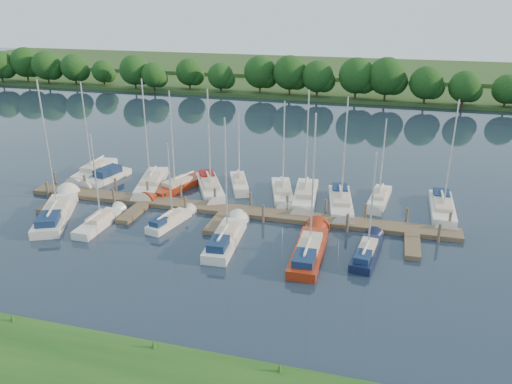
% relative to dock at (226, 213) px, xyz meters
% --- Properties ---
extents(ground, '(260.00, 260.00, 0.00)m').
position_rel_dock_xyz_m(ground, '(0.00, -7.31, -0.20)').
color(ground, '#1A2634').
rests_on(ground, ground).
extents(dock, '(40.00, 6.00, 0.40)m').
position_rel_dock_xyz_m(dock, '(0.00, 0.00, 0.00)').
color(dock, '#4F3F2C').
rests_on(dock, ground).
extents(mooring_pilings, '(38.24, 2.84, 2.00)m').
position_rel_dock_xyz_m(mooring_pilings, '(0.00, 1.13, 0.40)').
color(mooring_pilings, '#473D33').
rests_on(mooring_pilings, ground).
extents(far_shore, '(180.00, 30.00, 0.60)m').
position_rel_dock_xyz_m(far_shore, '(0.00, 67.69, 0.10)').
color(far_shore, '#264219').
rests_on(far_shore, ground).
extents(distant_hill, '(220.00, 40.00, 1.40)m').
position_rel_dock_xyz_m(distant_hill, '(0.00, 92.69, 0.50)').
color(distant_hill, '#344F22').
rests_on(distant_hill, ground).
extents(treeline, '(146.29, 10.42, 8.27)m').
position_rel_dock_xyz_m(treeline, '(2.43, 54.89, 3.76)').
color(treeline, '#38281C').
rests_on(treeline, ground).
extents(sailboat_n_0, '(2.34, 8.17, 10.56)m').
position_rel_dock_xyz_m(sailboat_n_0, '(-17.35, 6.28, 0.09)').
color(sailboat_n_0, silver).
rests_on(sailboat_n_0, ground).
extents(motorboat, '(2.92, 6.28, 1.71)m').
position_rel_dock_xyz_m(motorboat, '(-14.97, 5.05, 0.15)').
color(motorboat, silver).
rests_on(motorboat, ground).
extents(sailboat_n_2, '(4.01, 9.09, 11.45)m').
position_rel_dock_xyz_m(sailboat_n_2, '(-9.59, 4.50, 0.08)').
color(sailboat_n_2, silver).
rests_on(sailboat_n_2, ground).
extents(sailboat_n_3, '(4.11, 8.15, 10.39)m').
position_rel_dock_xyz_m(sailboat_n_3, '(-6.75, 4.57, 0.07)').
color(sailboat_n_3, maroon).
rests_on(sailboat_n_3, ground).
extents(sailboat_n_4, '(5.28, 8.06, 10.68)m').
position_rel_dock_xyz_m(sailboat_n_4, '(-3.34, 5.08, 0.12)').
color(sailboat_n_4, silver).
rests_on(sailboat_n_4, ground).
extents(sailboat_n_5, '(3.38, 6.19, 8.09)m').
position_rel_dock_xyz_m(sailboat_n_5, '(-0.94, 7.17, 0.07)').
color(sailboat_n_5, silver).
rests_on(sailboat_n_5, ground).
extents(sailboat_n_6, '(3.56, 7.70, 9.75)m').
position_rel_dock_xyz_m(sailboat_n_6, '(3.95, 5.64, 0.07)').
color(sailboat_n_6, silver).
rests_on(sailboat_n_6, ground).
extents(sailboat_n_7, '(2.72, 8.68, 11.05)m').
position_rel_dock_xyz_m(sailboat_n_7, '(6.26, 5.20, 0.08)').
color(sailboat_n_7, silver).
rests_on(sailboat_n_7, ground).
extents(sailboat_n_8, '(3.11, 8.54, 10.70)m').
position_rel_dock_xyz_m(sailboat_n_8, '(9.72, 4.47, 0.12)').
color(sailboat_n_8, silver).
rests_on(sailboat_n_8, ground).
extents(sailboat_n_9, '(2.17, 6.62, 8.44)m').
position_rel_dock_xyz_m(sailboat_n_9, '(13.11, 6.67, 0.07)').
color(sailboat_n_9, silver).
rests_on(sailboat_n_9, ground).
extents(sailboat_n_10, '(2.02, 8.42, 10.67)m').
position_rel_dock_xyz_m(sailboat_n_10, '(18.73, 5.67, 0.11)').
color(sailboat_n_10, silver).
rests_on(sailboat_n_10, ground).
extents(sailboat_s_0, '(5.53, 9.66, 12.43)m').
position_rel_dock_xyz_m(sailboat_s_0, '(-14.33, -4.38, 0.13)').
color(sailboat_s_0, silver).
rests_on(sailboat_s_0, ground).
extents(sailboat_s_1, '(1.51, 6.33, 8.31)m').
position_rel_dock_xyz_m(sailboat_s_1, '(-9.66, -5.01, 0.08)').
color(sailboat_s_1, silver).
rests_on(sailboat_s_1, ground).
extents(sailboat_s_2, '(2.37, 5.73, 7.44)m').
position_rel_dock_xyz_m(sailboat_s_2, '(-3.98, -3.18, 0.12)').
color(sailboat_s_2, silver).
rests_on(sailboat_s_2, ground).
extents(sailboat_s_3, '(2.35, 8.13, 10.48)m').
position_rel_dock_xyz_m(sailboat_s_3, '(1.76, -5.24, 0.14)').
color(sailboat_s_3, silver).
rests_on(sailboat_s_3, ground).
extents(sailboat_s_4, '(2.19, 8.79, 11.20)m').
position_rel_dock_xyz_m(sailboat_s_4, '(8.43, -5.35, 0.13)').
color(sailboat_s_4, maroon).
rests_on(sailboat_s_4, ground).
extents(sailboat_s_5, '(2.21, 6.58, 8.39)m').
position_rel_dock_xyz_m(sailboat_s_5, '(12.66, -4.44, 0.11)').
color(sailboat_s_5, black).
rests_on(sailboat_s_5, ground).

